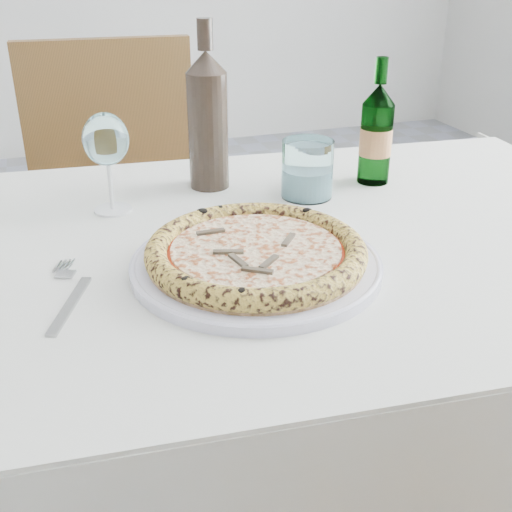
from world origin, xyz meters
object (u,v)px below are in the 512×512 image
object	(u,v)px
chair_far	(118,197)
pizza	(256,252)
wine_glass	(106,142)
plate	(256,263)
dining_table	(235,294)
wine_bottle	(208,119)
beer_bottle	(376,134)
tumbler	(307,173)

from	to	relation	value
chair_far	pizza	bearing A→B (deg)	-85.08
chair_far	wine_glass	distance (m)	0.74
pizza	plate	bearing A→B (deg)	60.00
dining_table	pizza	xyz separation A→B (m)	(-0.00, -0.10, 0.12)
wine_bottle	plate	bearing A→B (deg)	-94.39
pizza	beer_bottle	xyz separation A→B (m)	(0.32, 0.27, 0.06)
dining_table	pizza	bearing A→B (deg)	-90.00
dining_table	wine_bottle	world-z (taller)	wine_bottle
chair_far	wine_glass	size ratio (longest dim) A/B	5.71
wine_glass	plate	bearing A→B (deg)	-60.34
pizza	beer_bottle	size ratio (longest dim) A/B	1.33
dining_table	chair_far	bearing A→B (deg)	95.51
dining_table	tumbler	world-z (taller)	tumbler
chair_far	beer_bottle	xyz separation A→B (m)	(0.40, -0.66, 0.31)
dining_table	tumbler	bearing A→B (deg)	38.02
pizza	tumbler	bearing A→B (deg)	53.73
plate	tumbler	bearing A→B (deg)	53.73
plate	pizza	bearing A→B (deg)	-120.00
dining_table	wine_glass	world-z (taller)	wine_glass
tumbler	dining_table	bearing A→B (deg)	-141.98
wine_glass	beer_bottle	bearing A→B (deg)	-1.06
wine_glass	pizza	bearing A→B (deg)	-60.34
wine_glass	tumbler	size ratio (longest dim) A/B	1.64
beer_bottle	wine_bottle	distance (m)	0.30
pizza	wine_glass	xyz separation A→B (m)	(-0.16, 0.27, 0.09)
dining_table	wine_glass	xyz separation A→B (m)	(-0.16, 0.17, 0.21)
chair_far	wine_bottle	world-z (taller)	wine_bottle
chair_far	plate	distance (m)	0.96
pizza	wine_bottle	size ratio (longest dim) A/B	1.03
chair_far	tumbler	xyz separation A→B (m)	(0.25, -0.69, 0.27)
dining_table	wine_bottle	distance (m)	0.32
chair_far	tumbler	world-z (taller)	chair_far
wine_bottle	beer_bottle	bearing A→B (deg)	-14.09
plate	pizza	world-z (taller)	pizza
wine_glass	tumbler	xyz separation A→B (m)	(0.33, -0.04, -0.07)
chair_far	wine_bottle	distance (m)	0.69
dining_table	tumbler	distance (m)	0.26
dining_table	pizza	world-z (taller)	pizza
plate	dining_table	bearing A→B (deg)	90.00
chair_far	beer_bottle	size ratio (longest dim) A/B	4.17
dining_table	chair_far	world-z (taller)	chair_far
dining_table	beer_bottle	bearing A→B (deg)	27.55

